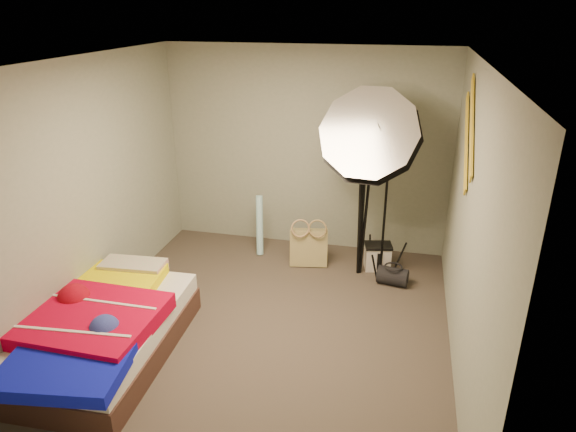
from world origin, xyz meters
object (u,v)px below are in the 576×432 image
(wrapping_roll, at_px, (260,225))
(photo_umbrella, at_px, (371,138))
(camera_tripod, at_px, (362,213))
(duffel_bag, at_px, (393,276))
(camera_case, at_px, (377,257))
(tote_bag, at_px, (309,248))
(bed, at_px, (96,329))

(wrapping_roll, relative_size, photo_umbrella, 0.33)
(photo_umbrella, distance_m, camera_tripod, 0.88)
(duffel_bag, bearing_deg, camera_case, 129.21)
(duffel_bag, bearing_deg, tote_bag, 175.08)
(photo_umbrella, bearing_deg, bed, -137.29)
(tote_bag, distance_m, wrapping_roll, 0.70)
(tote_bag, height_order, wrapping_roll, wrapping_roll)
(duffel_bag, distance_m, photo_umbrella, 1.57)
(wrapping_roll, bearing_deg, photo_umbrella, -12.95)
(wrapping_roll, xyz_separation_m, camera_case, (1.47, -0.10, -0.23))
(tote_bag, relative_size, duffel_bag, 1.34)
(camera_case, distance_m, camera_tripod, 0.66)
(camera_case, relative_size, photo_umbrella, 0.13)
(bed, height_order, photo_umbrella, photo_umbrella)
(wrapping_roll, xyz_separation_m, camera_tripod, (1.27, -0.25, 0.38))
(wrapping_roll, relative_size, duffel_bag, 2.25)
(camera_case, relative_size, bed, 0.14)
(duffel_bag, height_order, camera_tripod, camera_tripod)
(wrapping_roll, bearing_deg, camera_case, -3.70)
(camera_case, height_order, camera_tripod, camera_tripod)
(tote_bag, height_order, photo_umbrella, photo_umbrella)
(wrapping_roll, bearing_deg, camera_tripod, -10.96)
(bed, xyz_separation_m, camera_tripod, (2.12, 2.05, 0.49))
(camera_case, bearing_deg, camera_tripod, -155.10)
(tote_bag, xyz_separation_m, camera_tripod, (0.61, -0.07, 0.53))
(wrapping_roll, xyz_separation_m, photo_umbrella, (1.32, -0.30, 1.26))
(photo_umbrella, xyz_separation_m, camera_tripod, (-0.04, 0.06, -0.87))
(tote_bag, height_order, camera_tripod, camera_tripod)
(wrapping_roll, relative_size, camera_tripod, 0.56)
(camera_case, distance_m, photo_umbrella, 1.51)
(wrapping_roll, relative_size, camera_case, 2.56)
(duffel_bag, distance_m, bed, 3.13)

